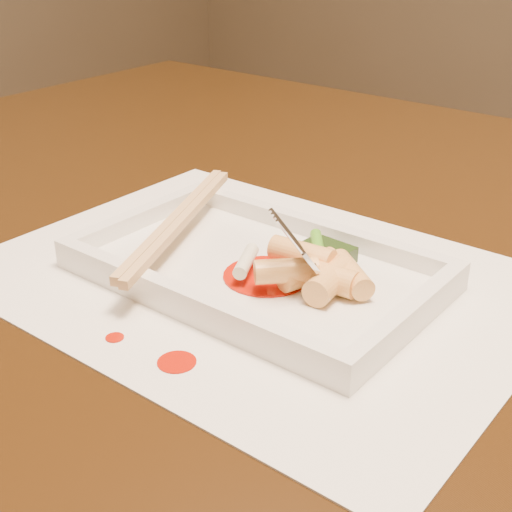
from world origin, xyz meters
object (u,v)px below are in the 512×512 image
Objects in this scene: table at (391,363)px; plate_base at (256,273)px; fork at (357,188)px; chopstick_a at (175,219)px; placemat at (256,279)px.

table is 0.16m from plate_base.
plate_base is (-0.07, -0.10, 0.11)m from table.
plate_base reaches higher than table.
fork is (0.00, -0.08, 0.18)m from table.
plate_base is 1.20× the size of chopstick_a.
plate_base is at bearing -135.00° from placemat.
table is 0.16m from placemat.
table is at bearing 56.88° from plate_base.
fork is (0.15, 0.02, 0.06)m from chopstick_a.
table is 5.38× the size of plate_base.
table is at bearing 56.88° from placemat.
chopstick_a is (-0.08, 0.00, 0.02)m from plate_base.
plate_base is 1.86× the size of fork.
chopstick_a is at bearing 180.00° from plate_base.
fork is at bearing 6.75° from chopstick_a.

